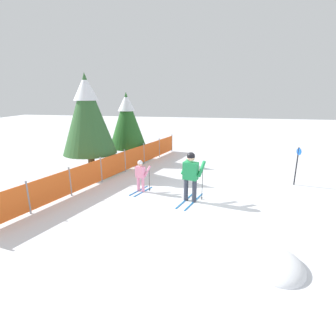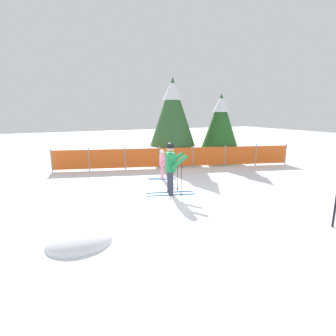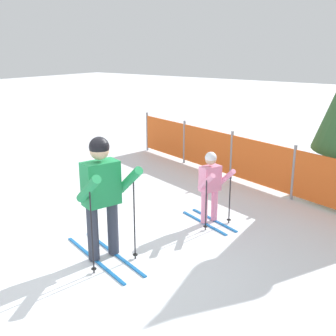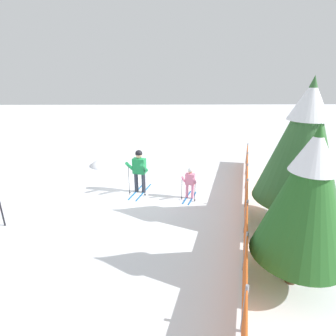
# 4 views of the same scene
# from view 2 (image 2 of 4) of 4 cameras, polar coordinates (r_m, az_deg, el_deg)

# --- Properties ---
(ground_plane) EXTENTS (60.00, 60.00, 0.00)m
(ground_plane) POSITION_cam_2_polar(r_m,az_deg,el_deg) (8.56, 1.06, -6.22)
(ground_plane) COLOR white
(skier_adult) EXTENTS (1.66, 0.90, 1.72)m
(skier_adult) POSITION_cam_2_polar(r_m,az_deg,el_deg) (8.57, 0.67, 0.93)
(skier_adult) COLOR #1966B2
(skier_adult) RESTS_ON ground_plane
(skier_child) EXTENTS (1.16, 0.68, 1.22)m
(skier_child) POSITION_cam_2_polar(r_m,az_deg,el_deg) (10.57, -1.20, 1.36)
(skier_child) COLOR #1966B2
(skier_child) RESTS_ON ground_plane
(safety_fence) EXTENTS (11.06, 3.42, 1.07)m
(safety_fence) POSITION_cam_2_polar(r_m,az_deg,el_deg) (12.71, 1.83, 2.40)
(safety_fence) COLOR gray
(safety_fence) RESTS_ON ground_plane
(conifer_far) EXTENTS (2.38, 2.38, 4.41)m
(conifer_far) POSITION_cam_2_polar(r_m,az_deg,el_deg) (13.82, 1.01, 12.34)
(conifer_far) COLOR #4C3823
(conifer_far) RESTS_ON ground_plane
(conifer_near) EXTENTS (1.94, 1.94, 3.61)m
(conifer_near) POSITION_cam_2_polar(r_m,az_deg,el_deg) (14.19, 11.37, 10.10)
(conifer_near) COLOR #4C3823
(conifer_near) RESTS_ON ground_plane
(snow_mound) EXTENTS (1.38, 1.17, 0.55)m
(snow_mound) POSITION_cam_2_polar(r_m,az_deg,el_deg) (6.03, -18.63, -15.23)
(snow_mound) COLOR white
(snow_mound) RESTS_ON ground_plane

